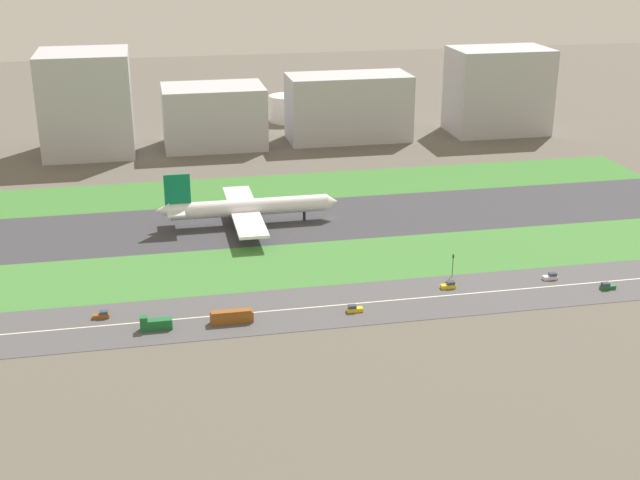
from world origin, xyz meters
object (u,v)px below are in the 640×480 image
(car_0, at_px, (607,286))
(terminal_building, at_px, (87,103))
(car_3, at_px, (551,277))
(car_1, at_px, (102,315))
(bus_0, at_px, (232,317))
(fuel_tank_west, at_px, (238,109))
(car_4, at_px, (449,285))
(cargo_warehouse, at_px, (498,91))
(fuel_tank_east, at_px, (343,106))
(office_tower, at_px, (348,107))
(truck_0, at_px, (155,324))
(fuel_tank_centre, at_px, (288,108))
(airliner, at_px, (245,208))
(traffic_light, at_px, (453,264))
(car_2, at_px, (354,309))
(hangar_building, at_px, (214,116))

(car_0, relative_size, terminal_building, 0.09)
(car_3, distance_m, car_1, 131.98)
(car_1, xyz_separation_m, car_0, (145.01, -10.00, 0.00))
(bus_0, bearing_deg, fuel_tank_west, -96.95)
(car_4, relative_size, fuel_tank_west, 0.27)
(car_4, bearing_deg, cargo_warehouse, 63.73)
(fuel_tank_east, bearing_deg, car_0, -83.96)
(office_tower, distance_m, fuel_tank_east, 46.53)
(fuel_tank_west, bearing_deg, car_4, -80.92)
(bus_0, relative_size, truck_0, 1.38)
(cargo_warehouse, height_order, fuel_tank_west, cargo_warehouse)
(car_1, height_order, cargo_warehouse, cargo_warehouse)
(car_0, relative_size, bus_0, 0.38)
(car_4, xyz_separation_m, fuel_tank_centre, (-9.95, 227.00, 6.01))
(truck_0, distance_m, fuel_tank_west, 242.12)
(car_3, xyz_separation_m, car_0, (13.04, -10.00, 0.00))
(airliner, bearing_deg, traffic_light, -47.05)
(car_1, relative_size, traffic_light, 0.61)
(car_3, distance_m, car_4, 32.35)
(traffic_light, distance_m, fuel_tank_east, 219.63)
(fuel_tank_west, bearing_deg, fuel_tank_east, 0.00)
(airliner, bearing_deg, terminal_building, 117.15)
(car_3, height_order, car_2, same)
(car_1, xyz_separation_m, traffic_light, (103.54, 7.99, 3.37))
(car_0, bearing_deg, car_4, -12.43)
(car_3, xyz_separation_m, car_1, (-131.98, 0.00, 0.00))
(bus_0, relative_size, hangar_building, 0.24)
(traffic_light, height_order, office_tower, office_tower)
(bus_0, bearing_deg, car_0, -180.00)
(bus_0, height_order, car_2, bus_0)
(car_1, height_order, fuel_tank_west, fuel_tank_west)
(car_0, bearing_deg, airliner, -38.71)
(car_2, height_order, fuel_tank_east, fuel_tank_east)
(car_2, bearing_deg, fuel_tank_east, -102.27)
(car_0, height_order, terminal_building, terminal_building)
(bus_0, distance_m, hangar_building, 192.81)
(car_4, distance_m, office_tower, 183.05)
(car_1, bearing_deg, terminal_building, 93.39)
(airliner, distance_m, fuel_tank_west, 159.78)
(terminal_building, bearing_deg, hangar_building, 0.00)
(car_3, distance_m, truck_0, 118.24)
(car_3, height_order, terminal_building, terminal_building)
(car_1, relative_size, fuel_tank_west, 0.27)
(car_2, distance_m, terminal_building, 208.88)
(car_0, xyz_separation_m, terminal_building, (-155.80, 192.00, 22.25))
(hangar_building, bearing_deg, cargo_warehouse, 0.00)
(traffic_light, distance_m, fuel_tank_centre, 219.46)
(car_3, height_order, bus_0, bus_0)
(airliner, xyz_separation_m, office_tower, (64.57, 114.00, 9.63))
(traffic_light, xyz_separation_m, terminal_building, (-114.32, 174.01, 18.88))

